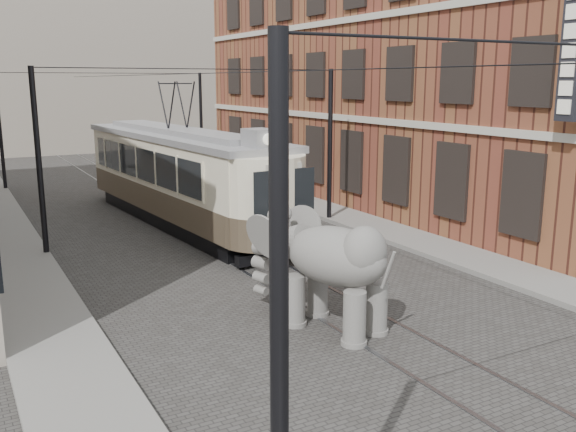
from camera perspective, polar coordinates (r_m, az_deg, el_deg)
ground at (r=17.75m, az=-0.00°, el=-5.97°), size 120.00×120.00×0.00m
tram_rails at (r=17.75m, az=-0.00°, el=-5.93°), size 1.54×80.00×0.02m
sidewalk_right at (r=21.17m, az=14.40°, el=-3.14°), size 2.00×60.00×0.15m
sidewalk_left at (r=15.84m, az=-21.34°, el=-8.86°), size 2.00×60.00×0.15m
brick_building at (r=30.52m, az=10.25°, el=12.91°), size 8.00×26.00×12.00m
distant_block at (r=55.39m, az=-20.95°, el=12.98°), size 28.00×10.00×14.00m
catenary at (r=21.46m, az=-6.96°, el=5.34°), size 11.00×30.20×6.00m
tram at (r=24.70m, az=-9.96°, el=5.56°), size 3.93×14.04×5.50m
elephant at (r=14.09m, az=4.35°, el=-5.24°), size 3.72×4.88×2.65m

